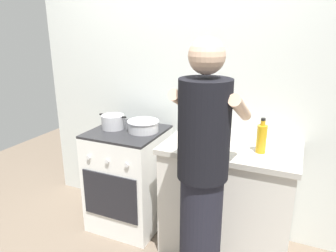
{
  "coord_description": "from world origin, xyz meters",
  "views": [
    {
      "loc": [
        1.0,
        -2.02,
        1.74
      ],
      "look_at": [
        0.05,
        0.12,
        1.0
      ],
      "focal_mm": 33.21,
      "sensor_mm": 36.0,
      "label": 1
    }
  ],
  "objects_px": {
    "pot": "(113,122)",
    "utensil_crock": "(211,124)",
    "stove_range": "(129,178)",
    "person": "(202,182)",
    "mixing_bowl": "(143,125)",
    "oil_bottle": "(262,138)"
  },
  "relations": [
    {
      "from": "person",
      "to": "utensil_crock",
      "type": "bearing_deg",
      "value": 102.93
    },
    {
      "from": "utensil_crock",
      "to": "person",
      "type": "height_order",
      "value": "person"
    },
    {
      "from": "oil_bottle",
      "to": "person",
      "type": "distance_m",
      "value": 0.6
    },
    {
      "from": "oil_bottle",
      "to": "person",
      "type": "bearing_deg",
      "value": -116.6
    },
    {
      "from": "mixing_bowl",
      "to": "utensil_crock",
      "type": "xyz_separation_m",
      "value": [
        0.55,
        0.15,
        0.04
      ]
    },
    {
      "from": "person",
      "to": "mixing_bowl",
      "type": "bearing_deg",
      "value": 140.46
    },
    {
      "from": "pot",
      "to": "utensil_crock",
      "type": "xyz_separation_m",
      "value": [
        0.83,
        0.18,
        0.03
      ]
    },
    {
      "from": "pot",
      "to": "person",
      "type": "xyz_separation_m",
      "value": [
        1.0,
        -0.56,
        -0.1
      ]
    },
    {
      "from": "stove_range",
      "to": "person",
      "type": "bearing_deg",
      "value": -32.81
    },
    {
      "from": "mixing_bowl",
      "to": "oil_bottle",
      "type": "bearing_deg",
      "value": -4.51
    },
    {
      "from": "stove_range",
      "to": "person",
      "type": "distance_m",
      "value": 1.1
    },
    {
      "from": "pot",
      "to": "stove_range",
      "type": "bearing_deg",
      "value": -2.27
    },
    {
      "from": "pot",
      "to": "utensil_crock",
      "type": "distance_m",
      "value": 0.85
    },
    {
      "from": "mixing_bowl",
      "to": "oil_bottle",
      "type": "relative_size",
      "value": 1.09
    },
    {
      "from": "utensil_crock",
      "to": "oil_bottle",
      "type": "relative_size",
      "value": 1.33
    },
    {
      "from": "mixing_bowl",
      "to": "utensil_crock",
      "type": "relative_size",
      "value": 0.82
    },
    {
      "from": "stove_range",
      "to": "pot",
      "type": "height_order",
      "value": "pot"
    },
    {
      "from": "mixing_bowl",
      "to": "pot",
      "type": "bearing_deg",
      "value": -173.02
    },
    {
      "from": "stove_range",
      "to": "pot",
      "type": "distance_m",
      "value": 0.53
    },
    {
      "from": "stove_range",
      "to": "pot",
      "type": "bearing_deg",
      "value": 177.73
    },
    {
      "from": "stove_range",
      "to": "pot",
      "type": "relative_size",
      "value": 3.42
    },
    {
      "from": "stove_range",
      "to": "person",
      "type": "xyz_separation_m",
      "value": [
        0.86,
        -0.55,
        0.41
      ]
    }
  ]
}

